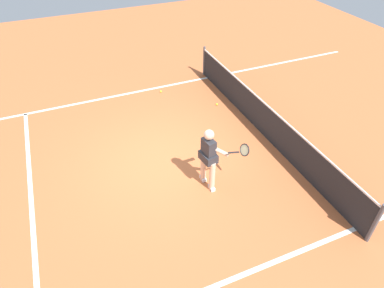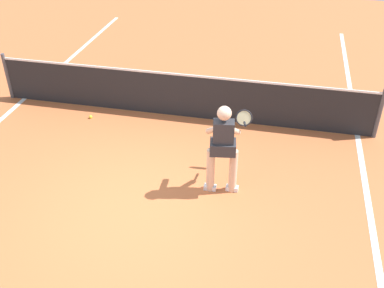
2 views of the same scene
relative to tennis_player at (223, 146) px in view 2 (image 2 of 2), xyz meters
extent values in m
plane|color=#C66638|center=(-1.25, -0.71, -0.85)|extent=(25.50, 25.50, 0.00)
cube|color=white|center=(2.33, -0.71, -0.84)|extent=(0.10, 17.61, 0.01)
cylinder|color=#4C4C51|center=(-5.13, 2.21, -0.33)|extent=(0.08, 0.08, 1.04)
cylinder|color=#4C4C51|center=(2.63, 2.21, -0.33)|extent=(0.08, 0.08, 1.04)
cube|color=#232326|center=(-1.25, 2.21, -0.39)|extent=(7.68, 0.02, 0.92)
cube|color=white|center=(-1.25, 2.21, 0.09)|extent=(7.68, 0.02, 0.04)
cylinder|color=beige|center=(-0.18, -0.06, -0.46)|extent=(0.13, 0.13, 0.78)
cylinder|color=beige|center=(0.17, 0.00, -0.46)|extent=(0.13, 0.13, 0.78)
cube|color=white|center=(-0.18, -0.06, -0.81)|extent=(0.20, 0.10, 0.08)
cube|color=white|center=(0.17, 0.00, -0.81)|extent=(0.20, 0.10, 0.08)
cube|color=#2D2D33|center=(0.00, -0.03, 0.19)|extent=(0.35, 0.25, 0.52)
cube|color=#2D2D33|center=(0.00, -0.03, -0.01)|extent=(0.44, 0.34, 0.20)
sphere|color=beige|center=(0.00, -0.03, 0.59)|extent=(0.22, 0.22, 0.22)
cylinder|color=beige|center=(-0.18, 0.10, 0.21)|extent=(0.34, 0.45, 0.37)
cylinder|color=beige|center=(0.12, 0.14, 0.21)|extent=(0.22, 0.48, 0.37)
cylinder|color=black|center=(0.27, 0.44, 0.17)|extent=(0.08, 0.30, 0.14)
torus|color=black|center=(0.22, 0.73, 0.11)|extent=(0.30, 0.16, 0.28)
cylinder|color=beige|center=(0.22, 0.73, 0.11)|extent=(0.25, 0.12, 0.23)
sphere|color=#D1E533|center=(-3.03, 1.71, -0.81)|extent=(0.07, 0.07, 0.07)
camera|label=1|loc=(5.03, -2.54, 4.80)|focal=31.72mm
camera|label=2|loc=(0.79, -5.83, 3.88)|focal=42.51mm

